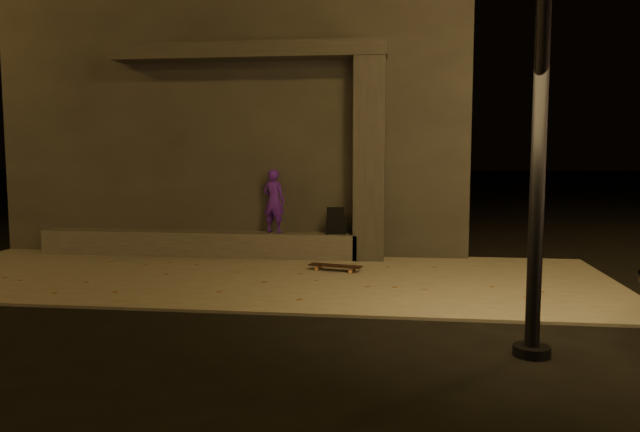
# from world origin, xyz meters

# --- Properties ---
(ground) EXTENTS (120.00, 120.00, 0.00)m
(ground) POSITION_xyz_m (0.00, 0.00, 0.00)
(ground) COLOR black
(ground) RESTS_ON ground
(sidewalk) EXTENTS (11.00, 4.40, 0.04)m
(sidewalk) POSITION_xyz_m (0.00, 2.00, 0.02)
(sidewalk) COLOR slate
(sidewalk) RESTS_ON ground
(building) EXTENTS (9.00, 5.10, 5.22)m
(building) POSITION_xyz_m (-1.00, 6.49, 2.61)
(building) COLOR #33302E
(building) RESTS_ON ground
(ledge) EXTENTS (6.00, 0.55, 0.45)m
(ledge) POSITION_xyz_m (-1.50, 3.75, 0.27)
(ledge) COLOR #494642
(ledge) RESTS_ON sidewalk
(column) EXTENTS (0.55, 0.55, 3.60)m
(column) POSITION_xyz_m (1.70, 3.75, 1.84)
(column) COLOR #33302E
(column) RESTS_ON sidewalk
(canopy) EXTENTS (5.00, 0.70, 0.28)m
(canopy) POSITION_xyz_m (-0.50, 3.80, 3.78)
(canopy) COLOR #33302E
(canopy) RESTS_ON column
(skateboarder) EXTENTS (0.49, 0.39, 1.17)m
(skateboarder) POSITION_xyz_m (-0.05, 3.75, 1.08)
(skateboarder) COLOR #4E1BB1
(skateboarder) RESTS_ON ledge
(backpack) EXTENTS (0.37, 0.26, 0.50)m
(backpack) POSITION_xyz_m (1.10, 3.75, 0.66)
(backpack) COLOR black
(backpack) RESTS_ON ledge
(skateboard) EXTENTS (0.90, 0.42, 0.10)m
(skateboard) POSITION_xyz_m (1.22, 2.52, 0.12)
(skateboard) COLOR black
(skateboard) RESTS_ON sidewalk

